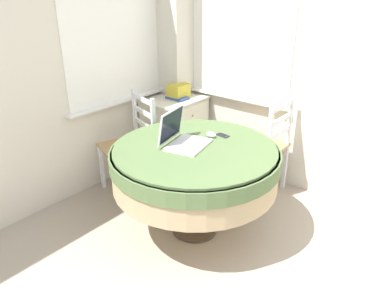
{
  "coord_description": "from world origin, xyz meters",
  "views": [
    {
      "loc": [
        -1.05,
        -0.11,
        1.83
      ],
      "look_at": [
        1.04,
        1.59,
        0.66
      ],
      "focal_mm": 35.0,
      "sensor_mm": 36.0,
      "label": 1
    }
  ],
  "objects_px": {
    "corner_cabinet": "(175,131)",
    "round_dining_table": "(195,164)",
    "computer_mouse": "(211,135)",
    "cell_phone": "(223,135)",
    "dining_chair_near_right_window": "(264,147)",
    "storage_box": "(178,91)",
    "laptop": "(182,138)",
    "dining_chair_near_back_window": "(131,145)",
    "book_on_cabinet": "(177,98)"
  },
  "relations": [
    {
      "from": "corner_cabinet",
      "to": "book_on_cabinet",
      "type": "distance_m",
      "value": 0.38
    },
    {
      "from": "round_dining_table",
      "to": "corner_cabinet",
      "type": "height_order",
      "value": "same"
    },
    {
      "from": "round_dining_table",
      "to": "cell_phone",
      "type": "xyz_separation_m",
      "value": [
        0.3,
        -0.03,
        0.14
      ]
    },
    {
      "from": "laptop",
      "to": "dining_chair_near_back_window",
      "type": "distance_m",
      "value": 0.84
    },
    {
      "from": "laptop",
      "to": "book_on_cabinet",
      "type": "bearing_deg",
      "value": 42.91
    },
    {
      "from": "dining_chair_near_right_window",
      "to": "storage_box",
      "type": "distance_m",
      "value": 1.07
    },
    {
      "from": "dining_chair_near_back_window",
      "to": "storage_box",
      "type": "relative_size",
      "value": 4.5
    },
    {
      "from": "laptop",
      "to": "corner_cabinet",
      "type": "relative_size",
      "value": 0.52
    },
    {
      "from": "storage_box",
      "to": "computer_mouse",
      "type": "bearing_deg",
      "value": -125.91
    },
    {
      "from": "cell_phone",
      "to": "dining_chair_near_back_window",
      "type": "height_order",
      "value": "dining_chair_near_back_window"
    },
    {
      "from": "cell_phone",
      "to": "storage_box",
      "type": "distance_m",
      "value": 1.1
    },
    {
      "from": "cell_phone",
      "to": "corner_cabinet",
      "type": "xyz_separation_m",
      "value": [
        0.52,
        0.97,
        -0.37
      ]
    },
    {
      "from": "dining_chair_near_right_window",
      "to": "book_on_cabinet",
      "type": "xyz_separation_m",
      "value": [
        -0.04,
        0.99,
        0.28
      ]
    },
    {
      "from": "cell_phone",
      "to": "book_on_cabinet",
      "type": "distance_m",
      "value": 1.07
    },
    {
      "from": "dining_chair_near_right_window",
      "to": "computer_mouse",
      "type": "bearing_deg",
      "value": 169.39
    },
    {
      "from": "book_on_cabinet",
      "to": "round_dining_table",
      "type": "bearing_deg",
      "value": -132.87
    },
    {
      "from": "dining_chair_near_back_window",
      "to": "round_dining_table",
      "type": "bearing_deg",
      "value": -99.17
    },
    {
      "from": "round_dining_table",
      "to": "book_on_cabinet",
      "type": "height_order",
      "value": "book_on_cabinet"
    },
    {
      "from": "dining_chair_near_right_window",
      "to": "storage_box",
      "type": "xyz_separation_m",
      "value": [
        -0.01,
        1.01,
        0.34
      ]
    },
    {
      "from": "computer_mouse",
      "to": "corner_cabinet",
      "type": "height_order",
      "value": "computer_mouse"
    },
    {
      "from": "cell_phone",
      "to": "dining_chair_near_back_window",
      "type": "xyz_separation_m",
      "value": [
        -0.17,
        0.89,
        -0.28
      ]
    },
    {
      "from": "storage_box",
      "to": "dining_chair_near_right_window",
      "type": "bearing_deg",
      "value": -89.66
    },
    {
      "from": "computer_mouse",
      "to": "dining_chair_near_back_window",
      "type": "height_order",
      "value": "dining_chair_near_back_window"
    },
    {
      "from": "round_dining_table",
      "to": "dining_chair_near_back_window",
      "type": "xyz_separation_m",
      "value": [
        0.14,
        0.86,
        -0.14
      ]
    },
    {
      "from": "laptop",
      "to": "cell_phone",
      "type": "height_order",
      "value": "laptop"
    },
    {
      "from": "dining_chair_near_right_window",
      "to": "dining_chair_near_back_window",
      "type": "bearing_deg",
      "value": 127.55
    },
    {
      "from": "round_dining_table",
      "to": "laptop",
      "type": "xyz_separation_m",
      "value": [
        -0.02,
        0.1,
        0.19
      ]
    },
    {
      "from": "book_on_cabinet",
      "to": "dining_chair_near_back_window",
      "type": "bearing_deg",
      "value": -176.94
    },
    {
      "from": "round_dining_table",
      "to": "book_on_cabinet",
      "type": "bearing_deg",
      "value": 47.13
    },
    {
      "from": "dining_chair_near_right_window",
      "to": "corner_cabinet",
      "type": "distance_m",
      "value": 1.04
    },
    {
      "from": "computer_mouse",
      "to": "laptop",
      "type": "bearing_deg",
      "value": 162.59
    },
    {
      "from": "laptop",
      "to": "dining_chair_near_back_window",
      "type": "xyz_separation_m",
      "value": [
        0.16,
        0.76,
        -0.33
      ]
    },
    {
      "from": "cell_phone",
      "to": "storage_box",
      "type": "xyz_separation_m",
      "value": [
        0.56,
        0.94,
        0.07
      ]
    },
    {
      "from": "computer_mouse",
      "to": "storage_box",
      "type": "distance_m",
      "value": 1.1
    },
    {
      "from": "computer_mouse",
      "to": "dining_chair_near_right_window",
      "type": "relative_size",
      "value": 0.09
    },
    {
      "from": "round_dining_table",
      "to": "laptop",
      "type": "bearing_deg",
      "value": 103.62
    },
    {
      "from": "round_dining_table",
      "to": "corner_cabinet",
      "type": "xyz_separation_m",
      "value": [
        0.83,
        0.94,
        -0.23
      ]
    },
    {
      "from": "laptop",
      "to": "computer_mouse",
      "type": "height_order",
      "value": "laptop"
    },
    {
      "from": "dining_chair_near_back_window",
      "to": "storage_box",
      "type": "xyz_separation_m",
      "value": [
        0.73,
        0.05,
        0.34
      ]
    },
    {
      "from": "round_dining_table",
      "to": "dining_chair_near_back_window",
      "type": "distance_m",
      "value": 0.88
    },
    {
      "from": "computer_mouse",
      "to": "cell_phone",
      "type": "height_order",
      "value": "computer_mouse"
    },
    {
      "from": "corner_cabinet",
      "to": "storage_box",
      "type": "xyz_separation_m",
      "value": [
        0.04,
        -0.02,
        0.44
      ]
    },
    {
      "from": "cell_phone",
      "to": "computer_mouse",
      "type": "bearing_deg",
      "value": 145.42
    },
    {
      "from": "corner_cabinet",
      "to": "round_dining_table",
      "type": "bearing_deg",
      "value": -131.51
    },
    {
      "from": "dining_chair_near_right_window",
      "to": "corner_cabinet",
      "type": "xyz_separation_m",
      "value": [
        -0.05,
        1.03,
        -0.09
      ]
    },
    {
      "from": "dining_chair_near_back_window",
      "to": "corner_cabinet",
      "type": "xyz_separation_m",
      "value": [
        0.69,
        0.08,
        -0.09
      ]
    },
    {
      "from": "laptop",
      "to": "computer_mouse",
      "type": "xyz_separation_m",
      "value": [
        0.25,
        -0.08,
        -0.03
      ]
    },
    {
      "from": "laptop",
      "to": "dining_chair_near_back_window",
      "type": "relative_size",
      "value": 0.41
    },
    {
      "from": "corner_cabinet",
      "to": "book_on_cabinet",
      "type": "height_order",
      "value": "book_on_cabinet"
    },
    {
      "from": "dining_chair_near_back_window",
      "to": "laptop",
      "type": "bearing_deg",
      "value": -102.11
    }
  ]
}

